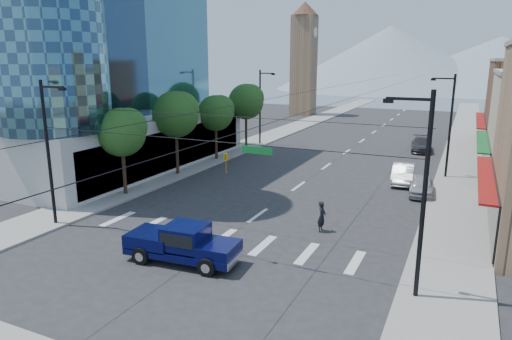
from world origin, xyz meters
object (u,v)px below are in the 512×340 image
Objects in this scene: pedestrian at (322,216)px; parked_car_mid at (403,174)px; pickup_truck at (182,243)px; parked_car_near at (422,185)px; parked_car_far at (421,145)px.

parked_car_mid is at bearing -10.63° from pedestrian.
pickup_truck reaches higher than parked_car_near.
pickup_truck reaches higher than pedestrian.
parked_car_near is 0.91× the size of parked_car_mid.
parked_car_mid is at bearing 115.25° from parked_car_near.
parked_car_near is (4.68, 10.68, -0.20)m from pedestrian.
pedestrian is at bearing -119.11° from parked_car_near.
parked_car_mid is at bearing -95.84° from parked_car_far.
parked_car_far is at bearing 72.81° from pickup_truck.
parked_car_mid is 15.20m from parked_car_far.
parked_car_far is at bearing 90.20° from parked_car_near.
parked_car_far is at bearing 85.30° from parked_car_mid.
pedestrian reaches higher than parked_car_mid.
pickup_truck is 22.38m from parked_car_mid.
parked_car_near is 0.82× the size of parked_car_far.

